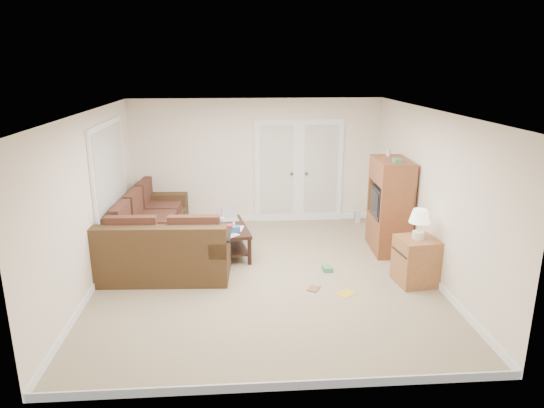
{
  "coord_description": "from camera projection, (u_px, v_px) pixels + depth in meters",
  "views": [
    {
      "loc": [
        -0.4,
        -6.85,
        3.14
      ],
      "look_at": [
        0.12,
        0.16,
        1.1
      ],
      "focal_mm": 32.0,
      "sensor_mm": 36.0,
      "label": 1
    }
  ],
  "objects": [
    {
      "name": "baseboards",
      "position": [
        265.0,
        273.0,
        7.45
      ],
      "size": [
        5.0,
        5.5,
        0.1
      ],
      "primitive_type": null,
      "color": "silver",
      "rests_on": "floor"
    },
    {
      "name": "wall_front",
      "position": [
        282.0,
        276.0,
        4.48
      ],
      "size": [
        5.0,
        0.02,
        2.5
      ],
      "primitive_type": "cube",
      "color": "white",
      "rests_on": "floor"
    },
    {
      "name": "wall_back",
      "position": [
        257.0,
        161.0,
        9.75
      ],
      "size": [
        5.0,
        0.02,
        2.5
      ],
      "primitive_type": "cube",
      "color": "white",
      "rests_on": "floor"
    },
    {
      "name": "floor_magazine",
      "position": [
        346.0,
        293.0,
        6.88
      ],
      "size": [
        0.32,
        0.31,
        0.01
      ],
      "primitive_type": "cube",
      "rotation": [
        0.0,
        0.0,
        0.57
      ],
      "color": "gold",
      "rests_on": "floor"
    },
    {
      "name": "sectional_sofa",
      "position": [
        156.0,
        238.0,
        8.02
      ],
      "size": [
        2.02,
        3.05,
        0.91
      ],
      "rotation": [
        0.0,
        0.0,
        -0.05
      ],
      "color": "#47311B",
      "rests_on": "floor"
    },
    {
      "name": "space_heater",
      "position": [
        357.0,
        216.0,
        9.92
      ],
      "size": [
        0.11,
        0.09,
        0.27
      ],
      "primitive_type": "cube",
      "rotation": [
        0.0,
        0.0,
        0.05
      ],
      "color": "silver",
      "rests_on": "floor"
    },
    {
      "name": "ceiling",
      "position": [
        264.0,
        111.0,
        6.77
      ],
      "size": [
        5.0,
        5.5,
        0.02
      ],
      "primitive_type": "cube",
      "color": "white",
      "rests_on": "wall_back"
    },
    {
      "name": "floor",
      "position": [
        265.0,
        276.0,
        7.47
      ],
      "size": [
        5.5,
        5.5,
        0.0
      ],
      "primitive_type": "plane",
      "color": "gray",
      "rests_on": "ground"
    },
    {
      "name": "wall_left",
      "position": [
        91.0,
        201.0,
        6.94
      ],
      "size": [
        0.02,
        5.5,
        2.5
      ],
      "primitive_type": "cube",
      "color": "white",
      "rests_on": "floor"
    },
    {
      "name": "wall_right",
      "position": [
        430.0,
        194.0,
        7.29
      ],
      "size": [
        0.02,
        5.5,
        2.5
      ],
      "primitive_type": "cube",
      "color": "white",
      "rests_on": "floor"
    },
    {
      "name": "tv_armoire",
      "position": [
        389.0,
        205.0,
        8.29
      ],
      "size": [
        0.6,
        1.03,
        1.73
      ],
      "rotation": [
        0.0,
        0.0,
        -0.05
      ],
      "color": "brown",
      "rests_on": "floor"
    },
    {
      "name": "french_doors",
      "position": [
        299.0,
        171.0,
        9.84
      ],
      "size": [
        1.8,
        0.05,
        2.13
      ],
      "color": "silver",
      "rests_on": "floor"
    },
    {
      "name": "floor_greenbox",
      "position": [
        327.0,
        268.0,
        7.63
      ],
      "size": [
        0.15,
        0.19,
        0.07
      ],
      "primitive_type": "cube",
      "rotation": [
        0.0,
        0.0,
        0.08
      ],
      "color": "#3E8A57",
      "rests_on": "floor"
    },
    {
      "name": "side_cabinet",
      "position": [
        416.0,
        257.0,
        7.1
      ],
      "size": [
        0.6,
        0.6,
        1.15
      ],
      "rotation": [
        0.0,
        0.0,
        0.12
      ],
      "color": "#9A6338",
      "rests_on": "floor"
    },
    {
      "name": "coffee_table",
      "position": [
        228.0,
        238.0,
        8.29
      ],
      "size": [
        0.8,
        1.29,
        0.82
      ],
      "rotation": [
        0.0,
        0.0,
        0.17
      ],
      "color": "black",
      "rests_on": "floor"
    },
    {
      "name": "floor_book",
      "position": [
        309.0,
        288.0,
        7.04
      ],
      "size": [
        0.23,
        0.24,
        0.02
      ],
      "primitive_type": "imported",
      "rotation": [
        0.0,
        0.0,
        -0.52
      ],
      "color": "brown",
      "rests_on": "floor"
    },
    {
      "name": "window_left",
      "position": [
        109.0,
        166.0,
        7.82
      ],
      "size": [
        0.05,
        1.92,
        1.42
      ],
      "color": "silver",
      "rests_on": "wall_left"
    }
  ]
}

